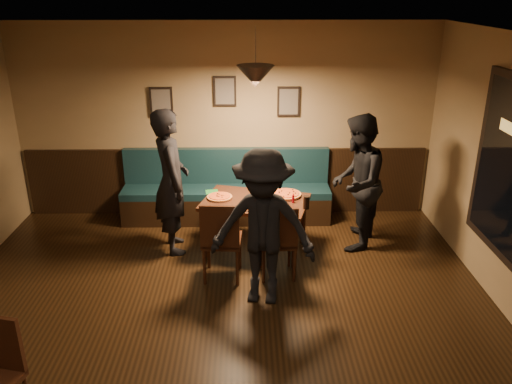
% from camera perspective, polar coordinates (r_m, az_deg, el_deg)
% --- Properties ---
extents(floor, '(7.00, 7.00, 0.00)m').
position_cam_1_polar(floor, '(4.97, -4.56, -18.54)').
color(floor, black).
rests_on(floor, ground).
extents(ceiling, '(7.00, 7.00, 0.00)m').
position_cam_1_polar(ceiling, '(3.83, -5.83, 15.49)').
color(ceiling, silver).
rests_on(ceiling, ground).
extents(wall_back, '(6.00, 0.00, 6.00)m').
position_cam_1_polar(wall_back, '(7.52, -3.37, 7.72)').
color(wall_back, '#8C704F').
rests_on(wall_back, ground).
extents(wainscot, '(5.88, 0.06, 1.00)m').
position_cam_1_polar(wainscot, '(7.75, -3.24, 1.20)').
color(wainscot, black).
rests_on(wainscot, ground).
extents(booth_bench, '(3.00, 0.60, 1.00)m').
position_cam_1_polar(booth_bench, '(7.50, -3.31, 0.48)').
color(booth_bench, '#0F232D').
rests_on(booth_bench, ground).
extents(picture_left, '(0.32, 0.04, 0.42)m').
position_cam_1_polar(picture_left, '(7.51, -10.41, 9.75)').
color(picture_left, black).
rests_on(picture_left, wall_back).
extents(picture_center, '(0.32, 0.04, 0.42)m').
position_cam_1_polar(picture_center, '(7.39, -3.46, 11.05)').
color(picture_center, black).
rests_on(picture_center, wall_back).
extents(picture_right, '(0.32, 0.04, 0.42)m').
position_cam_1_polar(picture_right, '(7.44, 3.61, 9.94)').
color(picture_right, black).
rests_on(picture_right, wall_back).
extents(pendant_lamp, '(0.44, 0.44, 0.25)m').
position_cam_1_polar(pendant_lamp, '(6.10, -0.06, 12.66)').
color(pendant_lamp, black).
rests_on(pendant_lamp, ceiling).
extents(dining_table, '(1.47, 1.14, 0.70)m').
position_cam_1_polar(dining_table, '(6.67, -0.06, -3.70)').
color(dining_table, black).
rests_on(dining_table, floor).
extents(chair_near_left, '(0.47, 0.47, 1.00)m').
position_cam_1_polar(chair_near_left, '(6.01, -3.78, -5.14)').
color(chair_near_left, black).
rests_on(chair_near_left, floor).
extents(chair_near_right, '(0.44, 0.44, 0.94)m').
position_cam_1_polar(chair_near_right, '(6.05, 2.36, -5.24)').
color(chair_near_right, '#301E0D').
rests_on(chair_near_right, floor).
extents(diner_left, '(0.61, 0.77, 1.87)m').
position_cam_1_polar(diner_left, '(6.57, -9.34, 1.12)').
color(diner_left, black).
rests_on(diner_left, floor).
extents(diner_right, '(0.93, 1.04, 1.77)m').
position_cam_1_polar(diner_right, '(6.71, 11.05, 1.01)').
color(diner_right, black).
rests_on(diner_right, floor).
extents(diner_front, '(1.21, 0.84, 1.72)m').
position_cam_1_polar(diner_front, '(5.41, 0.77, -4.02)').
color(diner_front, black).
rests_on(diner_front, floor).
extents(pizza_a, '(0.40, 0.40, 0.04)m').
position_cam_1_polar(pizza_a, '(6.61, -4.04, -0.54)').
color(pizza_a, orange).
rests_on(pizza_a, dining_table).
extents(pizza_b, '(0.45, 0.45, 0.04)m').
position_cam_1_polar(pizza_b, '(6.36, 0.40, -1.38)').
color(pizza_b, '#CB5B26').
rests_on(pizza_b, dining_table).
extents(pizza_c, '(0.47, 0.47, 0.04)m').
position_cam_1_polar(pizza_c, '(6.68, 3.34, -0.25)').
color(pizza_c, orange).
rests_on(pizza_c, dining_table).
extents(soda_glass, '(0.10, 0.10, 0.16)m').
position_cam_1_polar(soda_glass, '(6.29, 5.57, -1.15)').
color(soda_glass, black).
rests_on(soda_glass, dining_table).
extents(tabasco_bottle, '(0.04, 0.04, 0.13)m').
position_cam_1_polar(tabasco_bottle, '(6.45, 4.12, -0.65)').
color(tabasco_bottle, '#9E0514').
rests_on(tabasco_bottle, dining_table).
extents(napkin_a, '(0.18, 0.18, 0.01)m').
position_cam_1_polar(napkin_a, '(6.82, -4.88, 0.01)').
color(napkin_a, '#1C6A26').
rests_on(napkin_a, dining_table).
extents(napkin_b, '(0.15, 0.15, 0.01)m').
position_cam_1_polar(napkin_b, '(6.33, -5.28, -1.76)').
color(napkin_b, '#1E7327').
rests_on(napkin_b, dining_table).
extents(cutlery_set, '(0.21, 0.05, 0.00)m').
position_cam_1_polar(cutlery_set, '(6.21, -0.41, -2.15)').
color(cutlery_set, silver).
rests_on(cutlery_set, dining_table).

